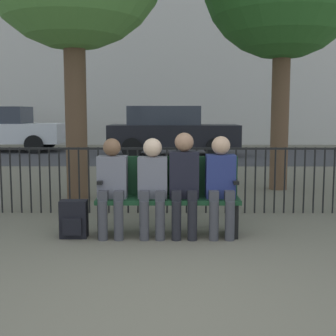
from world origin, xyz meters
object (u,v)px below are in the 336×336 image
(seated_person_0, at_px, (112,182))
(parked_car_0, at_px, (2,128))
(seated_person_3, at_px, (221,180))
(park_bench, at_px, (168,193))
(parked_car_1, at_px, (171,130))
(seated_person_1, at_px, (153,181))
(seated_person_2, at_px, (184,179))
(backpack, at_px, (74,219))

(seated_person_0, height_order, parked_car_0, parked_car_0)
(parked_car_0, bearing_deg, seated_person_3, -59.95)
(seated_person_0, bearing_deg, parked_car_0, 115.15)
(park_bench, xyz_separation_m, parked_car_0, (-6.07, 11.42, 0.35))
(seated_person_3, bearing_deg, parked_car_1, 93.27)
(seated_person_1, distance_m, parked_car_1, 9.95)
(seated_person_2, distance_m, seated_person_3, 0.42)
(park_bench, relative_size, parked_car_1, 0.40)
(seated_person_1, bearing_deg, seated_person_0, -179.98)
(seated_person_1, distance_m, parked_car_0, 12.97)
(seated_person_3, relative_size, backpack, 2.68)
(seated_person_2, height_order, backpack, seated_person_2)
(seated_person_1, xyz_separation_m, parked_car_0, (-5.89, 11.55, 0.19))
(backpack, distance_m, parked_car_0, 12.66)
(park_bench, relative_size, seated_person_0, 1.46)
(seated_person_1, height_order, parked_car_1, parked_car_1)
(seated_person_3, height_order, parked_car_1, parked_car_1)
(seated_person_0, relative_size, backpack, 2.63)
(backpack, bearing_deg, seated_person_0, 8.36)
(parked_car_1, bearing_deg, seated_person_2, -89.17)
(seated_person_0, bearing_deg, seated_person_3, 0.07)
(seated_person_0, distance_m, seated_person_2, 0.84)
(parked_car_0, bearing_deg, park_bench, -62.00)
(park_bench, height_order, seated_person_3, seated_person_3)
(seated_person_0, relative_size, seated_person_1, 1.00)
(seated_person_3, bearing_deg, seated_person_1, -179.90)
(seated_person_2, xyz_separation_m, parked_car_0, (-6.26, 11.55, 0.16))
(seated_person_2, height_order, parked_car_0, parked_car_0)
(backpack, bearing_deg, park_bench, 10.21)
(seated_person_3, bearing_deg, parked_car_0, 120.05)
(seated_person_3, bearing_deg, backpack, -177.76)
(seated_person_3, distance_m, parked_car_1, 9.96)
(seated_person_1, relative_size, seated_person_2, 0.95)
(seated_person_2, bearing_deg, park_bench, 145.64)
(seated_person_3, bearing_deg, seated_person_2, 179.68)
(park_bench, relative_size, seated_person_2, 1.38)
(seated_person_3, bearing_deg, seated_person_0, -179.93)
(park_bench, relative_size, seated_person_1, 1.45)
(seated_person_0, distance_m, seated_person_3, 1.26)
(parked_car_0, bearing_deg, parked_car_1, -14.73)
(seated_person_2, height_order, seated_person_3, seated_person_2)
(park_bench, distance_m, seated_person_3, 0.65)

